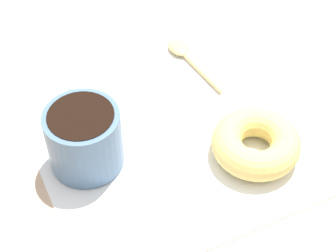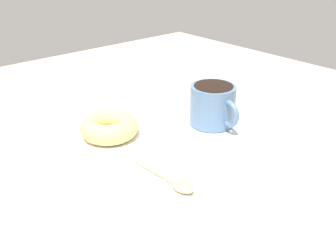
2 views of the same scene
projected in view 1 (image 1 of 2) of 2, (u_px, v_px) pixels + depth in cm
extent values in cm
cube|color=tan|center=(179.00, 151.00, 66.89)|extent=(120.00, 120.00, 2.00)
cube|color=white|center=(168.00, 138.00, 66.69)|extent=(32.33, 32.33, 0.30)
cylinder|color=slate|center=(84.00, 139.00, 61.53)|extent=(8.35, 8.35, 7.41)
cylinder|color=black|center=(81.00, 117.00, 58.93)|extent=(7.15, 7.15, 0.60)
torus|color=slate|center=(75.00, 110.00, 64.44)|extent=(5.13, 1.71, 5.05)
torus|color=#E5C66B|center=(256.00, 143.00, 63.66)|extent=(10.17, 10.17, 3.50)
ellipsoid|color=#D8B772|center=(178.00, 48.00, 76.84)|extent=(3.75, 2.64, 0.90)
cylinder|color=#D8B772|center=(201.00, 72.00, 73.89)|extent=(9.08, 1.18, 0.56)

